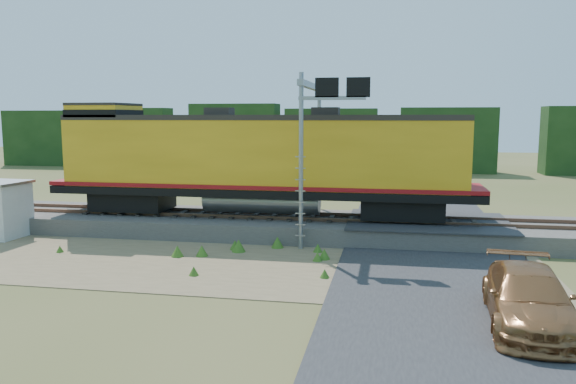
% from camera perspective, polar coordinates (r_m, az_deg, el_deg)
% --- Properties ---
extents(ground, '(140.00, 140.00, 0.00)m').
position_cam_1_polar(ground, '(20.65, -4.94, -7.64)').
color(ground, '#475123').
rests_on(ground, ground).
extents(ballast, '(70.00, 5.00, 0.80)m').
position_cam_1_polar(ballast, '(26.23, -1.46, -3.40)').
color(ballast, slate).
rests_on(ballast, ground).
extents(rails, '(70.00, 1.54, 0.16)m').
position_cam_1_polar(rails, '(26.14, -1.46, -2.36)').
color(rails, brown).
rests_on(rails, ballast).
extents(dirt_shoulder, '(26.00, 8.00, 0.03)m').
position_cam_1_polar(dirt_shoulder, '(21.70, -9.72, -6.92)').
color(dirt_shoulder, '#8C7754').
rests_on(dirt_shoulder, ground).
extents(road, '(7.00, 66.00, 0.86)m').
position_cam_1_polar(road, '(20.70, 14.84, -7.59)').
color(road, '#38383A').
rests_on(road, ground).
extents(tree_line_north, '(130.00, 3.00, 6.50)m').
position_cam_1_polar(tree_line_north, '(57.48, 5.19, 5.32)').
color(tree_line_north, '#183413').
rests_on(tree_line_north, ground).
extents(weed_clumps, '(15.00, 6.20, 0.56)m').
position_cam_1_polar(weed_clumps, '(21.91, -13.80, -6.94)').
color(weed_clumps, '#3D691E').
rests_on(weed_clumps, ground).
extents(locomotive, '(19.80, 3.02, 5.11)m').
position_cam_1_polar(locomotive, '(26.01, -3.35, 3.35)').
color(locomotive, black).
rests_on(locomotive, rails).
extents(shed, '(2.29, 2.29, 2.55)m').
position_cam_1_polar(shed, '(28.41, -27.17, -1.57)').
color(shed, silver).
rests_on(shed, ground).
extents(signal_gantry, '(2.85, 6.20, 7.19)m').
position_cam_1_polar(signal_gantry, '(24.72, 3.00, 7.55)').
color(signal_gantry, gray).
rests_on(signal_gantry, ground).
extents(car, '(2.45, 5.25, 1.48)m').
position_cam_1_polar(car, '(16.19, 23.26, -9.88)').
color(car, '#9F683B').
rests_on(car, ground).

